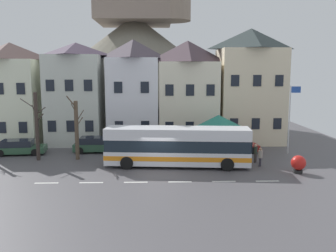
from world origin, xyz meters
name	(u,v)px	position (x,y,z in m)	size (l,w,h in m)	color
ground_plane	(158,173)	(0.00, 0.00, -0.03)	(40.00, 60.00, 0.07)	#504D51
townhouse_00	(12,93)	(-15.09, 12.01, 5.18)	(6.08, 6.08, 10.37)	silver
townhouse_01	(77,93)	(-8.46, 12.47, 5.20)	(5.42, 7.00, 10.40)	silver
townhouse_02	(134,91)	(-2.50, 12.35, 5.37)	(5.11, 6.75, 10.74)	white
townhouse_03	(187,92)	(3.16, 11.96, 5.29)	(5.99, 5.99, 10.58)	#EBE2C6
townhouse_04	(250,86)	(9.70, 11.77, 5.90)	(6.48, 5.61, 11.81)	beige
hilltop_castle	(135,66)	(-3.40, 31.37, 8.34)	(42.77, 42.77, 22.86)	slate
transit_bus	(177,147)	(1.55, 1.73, 1.56)	(11.45, 3.50, 3.09)	silver
bus_shelter	(218,122)	(5.37, 5.29, 3.01)	(3.60, 3.60, 3.66)	#473D33
parked_car_00	(19,147)	(-12.53, 6.35, 0.65)	(4.61, 2.36, 1.32)	#2E5339
parked_car_01	(95,145)	(-5.81, 7.09, 0.69)	(4.02, 2.02, 1.41)	#2E513A
parked_car_02	(233,146)	(6.98, 6.57, 0.61)	(4.56, 2.21, 1.22)	maroon
pedestrian_00	(260,155)	(8.09, 1.49, 0.88)	(0.34, 0.34, 1.49)	#2D2D38
pedestrian_01	(256,152)	(8.04, 2.72, 0.86)	(0.30, 0.30, 1.54)	#38332D
pedestrian_02	(227,148)	(5.92, 4.13, 0.92)	(0.33, 0.33, 1.58)	#38332D
public_bench	(195,146)	(3.50, 7.38, 0.47)	(1.56, 0.48, 0.87)	#473828
flagpole	(291,114)	(12.01, 5.99, 3.63)	(0.95, 0.10, 6.18)	silver
harbour_buoy	(298,163)	(10.34, -0.55, 0.74)	(1.09, 1.09, 1.34)	black
bare_tree_00	(37,126)	(-10.10, 4.09, 2.93)	(1.93, 1.21, 5.73)	#382D28
bare_tree_01	(77,129)	(-6.84, 4.22, 2.60)	(1.39, 1.31, 5.48)	brown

